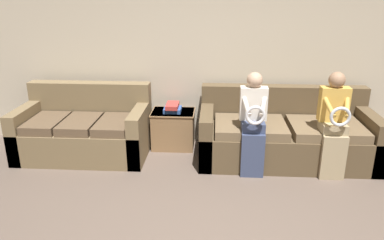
# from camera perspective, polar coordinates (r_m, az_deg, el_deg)

# --- Properties ---
(wall_back) EXTENTS (6.83, 0.06, 2.55)m
(wall_back) POSITION_cam_1_polar(r_m,az_deg,el_deg) (5.14, 3.88, 10.20)
(wall_back) COLOR beige
(wall_back) RESTS_ON ground_plane
(couch_main) EXTENTS (2.17, 0.97, 0.88)m
(couch_main) POSITION_cam_1_polar(r_m,az_deg,el_deg) (4.94, 13.97, -2.29)
(couch_main) COLOR brown
(couch_main) RESTS_ON ground_plane
(couch_side) EXTENTS (1.65, 0.92, 0.90)m
(couch_side) POSITION_cam_1_polar(r_m,az_deg,el_deg) (5.13, -15.96, -1.60)
(couch_side) COLOR brown
(couch_side) RESTS_ON ground_plane
(child_left_seated) EXTENTS (0.32, 0.38, 1.20)m
(child_left_seated) POSITION_cam_1_polar(r_m,az_deg,el_deg) (4.38, 9.33, 0.05)
(child_left_seated) COLOR #384260
(child_left_seated) RESTS_ON ground_plane
(child_right_seated) EXTENTS (0.33, 0.38, 1.22)m
(child_right_seated) POSITION_cam_1_polar(r_m,az_deg,el_deg) (4.56, 20.84, -0.11)
(child_right_seated) COLOR tan
(child_right_seated) RESTS_ON ground_plane
(side_shelf) EXTENTS (0.58, 0.45, 0.52)m
(side_shelf) POSITION_cam_1_polar(r_m,az_deg,el_deg) (5.17, -2.86, -1.32)
(side_shelf) COLOR olive
(side_shelf) RESTS_ON ground_plane
(book_stack) EXTENTS (0.23, 0.29, 0.11)m
(book_stack) POSITION_cam_1_polar(r_m,az_deg,el_deg) (5.06, -2.99, 1.87)
(book_stack) COLOR #33569E
(book_stack) RESTS_ON side_shelf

